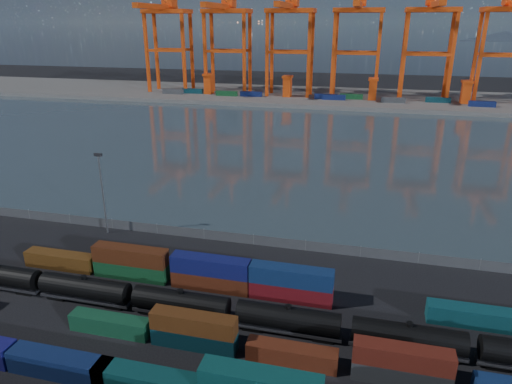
# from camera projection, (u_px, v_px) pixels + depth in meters

# --- Properties ---
(ground) EXTENTS (700.00, 700.00, 0.00)m
(ground) POSITION_uv_depth(u_px,v_px,m) (202.00, 336.00, 61.85)
(ground) COLOR black
(ground) RESTS_ON ground
(harbor_water) EXTENTS (700.00, 700.00, 0.00)m
(harbor_water) POSITION_uv_depth(u_px,v_px,m) (309.00, 146.00, 157.30)
(harbor_water) COLOR #33434A
(harbor_water) RESTS_ON ground
(far_quay) EXTENTS (700.00, 70.00, 2.00)m
(far_quay) POSITION_uv_depth(u_px,v_px,m) (335.00, 97.00, 252.40)
(far_quay) COLOR #514F4C
(far_quay) RESTS_ON ground
(container_row_south) EXTENTS (140.71, 2.68, 5.71)m
(container_row_south) POSITION_uv_depth(u_px,v_px,m) (38.00, 356.00, 54.98)
(container_row_south) COLOR #484C4D
(container_row_south) RESTS_ON ground
(container_row_mid) EXTENTS (141.29, 2.31, 4.92)m
(container_row_mid) POSITION_uv_depth(u_px,v_px,m) (260.00, 346.00, 57.22)
(container_row_mid) COLOR #373A3B
(container_row_mid) RESTS_ON ground
(container_row_north) EXTENTS (141.38, 2.58, 5.50)m
(container_row_north) POSITION_uv_depth(u_px,v_px,m) (288.00, 287.00, 69.39)
(container_row_north) COLOR #101151
(container_row_north) RESTS_ON ground
(tanker_string) EXTENTS (123.12, 3.14, 4.49)m
(tanker_string) POSITION_uv_depth(u_px,v_px,m) (346.00, 328.00, 59.81)
(tanker_string) COLOR black
(tanker_string) RESTS_ON ground
(waterfront_fence) EXTENTS (160.12, 0.12, 2.20)m
(waterfront_fence) POSITION_uv_depth(u_px,v_px,m) (253.00, 240.00, 86.95)
(waterfront_fence) COLOR #595B5E
(waterfront_fence) RESTS_ON ground
(yard_light_mast) EXTENTS (1.60, 0.40, 16.60)m
(yard_light_mast) POSITION_uv_depth(u_px,v_px,m) (102.00, 189.00, 89.06)
(yard_light_mast) COLOR slate
(yard_light_mast) RESTS_ON ground
(gantry_cranes) EXTENTS (200.39, 48.75, 66.02)m
(gantry_cranes) POSITION_uv_depth(u_px,v_px,m) (324.00, 21.00, 234.19)
(gantry_cranes) COLOR #F24911
(gantry_cranes) RESTS_ON ground
(quay_containers) EXTENTS (172.58, 10.99, 2.60)m
(quay_containers) POSITION_uv_depth(u_px,v_px,m) (312.00, 96.00, 240.88)
(quay_containers) COLOR navy
(quay_containers) RESTS_ON far_quay
(straddle_carriers) EXTENTS (140.00, 7.00, 11.10)m
(straddle_carriers) POSITION_uv_depth(u_px,v_px,m) (329.00, 87.00, 241.50)
(straddle_carriers) COLOR #F24911
(straddle_carriers) RESTS_ON far_quay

